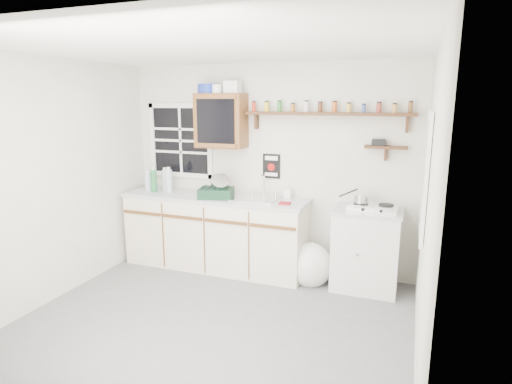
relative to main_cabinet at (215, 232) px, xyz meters
The scene contains 18 objects.
room 1.63m from the main_cabinet, 65.77° to the right, with size 3.64×3.24×2.54m.
main_cabinet is the anchor object (origin of this frame).
right_cabinet 1.84m from the main_cabinet, ahead, with size 0.73×0.57×0.91m.
sink 0.71m from the main_cabinet, ahead, with size 0.52×0.44×0.29m.
upper_cabinet 1.37m from the main_cabinet, 76.32° to the left, with size 0.60×0.32×0.65m.
upper_cabinet_clutter 1.75m from the main_cabinet, 94.75° to the left, with size 0.54×0.24×0.14m.
spice_shelf 1.97m from the main_cabinet, ahead, with size 1.91×0.18×0.34m.
secondary_shelf 2.25m from the main_cabinet, ahead, with size 0.45×0.16×0.24m.
warning_sign 1.08m from the main_cabinet, 24.36° to the left, with size 0.22×0.02×0.30m.
window_back 1.28m from the main_cabinet, 155.10° to the left, with size 0.93×0.03×0.98m.
window_right 2.68m from the main_cabinet, 17.55° to the right, with size 0.03×0.78×1.08m.
water_bottles 0.98m from the main_cabinet, behind, with size 0.37×0.18×0.32m.
dish_rack 0.57m from the main_cabinet, 48.01° to the right, with size 0.45×0.38×0.30m.
soap_bottle 1.05m from the main_cabinet, 11.28° to the left, with size 0.08×0.08×0.17m, color white.
rag 1.04m from the main_cabinet, ahead, with size 0.13×0.11×0.02m, color maroon.
hotplate 1.95m from the main_cabinet, ahead, with size 0.55×0.32×0.08m.
saucepan 1.84m from the main_cabinet, ahead, with size 0.35×0.26×0.16m.
trash_bag 1.26m from the main_cabinet, ahead, with size 0.46×0.42×0.52m.
Camera 1 is at (1.68, -3.31, 2.07)m, focal length 30.00 mm.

